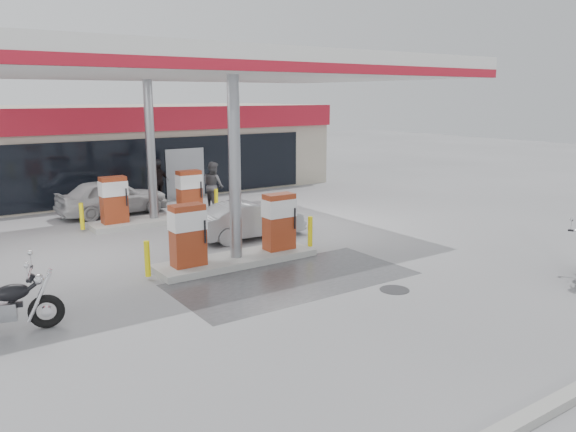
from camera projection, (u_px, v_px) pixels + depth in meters
name	position (u px, v px, depth m)	size (l,w,h in m)	color
ground	(277.00, 283.00, 13.68)	(90.00, 90.00, 0.00)	gray
wet_patch	(294.00, 279.00, 13.96)	(6.00, 3.00, 0.00)	#4C4C4F
drain_cover	(395.00, 290.00, 13.18)	(0.70, 0.70, 0.01)	#38383A
kerb	(545.00, 410.00, 8.03)	(28.00, 0.25, 0.15)	gray
store_building	(89.00, 149.00, 26.11)	(22.00, 8.22, 4.00)	#BDB09E
canopy	(183.00, 68.00, 16.60)	(16.00, 10.02, 5.51)	silver
pump_island_near	(236.00, 238.00, 15.15)	(5.14, 1.30, 1.78)	#9E9E99
pump_island_far	(153.00, 203.00, 19.98)	(5.14, 1.30, 1.78)	#9E9E99
parked_motorcycle	(3.00, 308.00, 10.68)	(2.24, 1.02, 1.17)	black
sedan_white	(112.00, 197.00, 21.33)	(1.65, 4.10, 1.40)	#BABABC
attendant	(213.00, 185.00, 22.34)	(0.93, 0.73, 1.92)	#515055
hatchback_silver	(249.00, 220.00, 17.90)	(1.25, 3.58, 1.18)	#989A9F
parked_car_right	(275.00, 171.00, 29.89)	(1.66, 3.60, 1.00)	black
biker_walking	(158.00, 182.00, 23.95)	(1.01, 0.42, 1.72)	black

